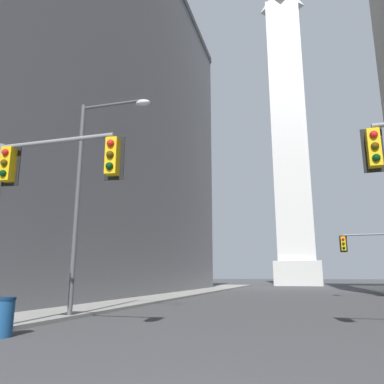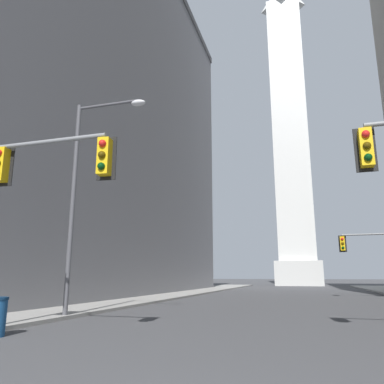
{
  "view_description": "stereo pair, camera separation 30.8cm",
  "coord_description": "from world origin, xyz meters",
  "px_view_note": "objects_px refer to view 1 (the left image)",
  "views": [
    {
      "loc": [
        0.85,
        -3.03,
        1.68
      ],
      "look_at": [
        -11.46,
        39.4,
        11.59
      ],
      "focal_mm": 35.0,
      "sensor_mm": 36.0,
      "label": 1
    },
    {
      "loc": [
        1.14,
        -2.95,
        1.68
      ],
      "look_at": [
        -11.46,
        39.4,
        11.59
      ],
      "focal_mm": 35.0,
      "sensor_mm": 36.0,
      "label": 2
    }
  ],
  "objects_px": {
    "obelisk": "(289,124)",
    "street_lamp": "(89,182)",
    "trash_bin": "(2,317)",
    "traffic_light_mid_right": "(376,249)",
    "traffic_light_near_left": "(36,184)"
  },
  "relations": [
    {
      "from": "obelisk",
      "to": "traffic_light_near_left",
      "type": "bearing_deg",
      "value": -96.37
    },
    {
      "from": "trash_bin",
      "to": "obelisk",
      "type": "bearing_deg",
      "value": 83.08
    },
    {
      "from": "obelisk",
      "to": "street_lamp",
      "type": "xyz_separation_m",
      "value": [
        -7.71,
        -56.49,
        -24.75
      ]
    },
    {
      "from": "street_lamp",
      "to": "trash_bin",
      "type": "height_order",
      "value": "street_lamp"
    },
    {
      "from": "traffic_light_near_left",
      "to": "trash_bin",
      "type": "distance_m",
      "value": 3.92
    },
    {
      "from": "traffic_light_near_left",
      "to": "trash_bin",
      "type": "relative_size",
      "value": 5.37
    },
    {
      "from": "traffic_light_mid_right",
      "to": "obelisk",
      "type": "bearing_deg",
      "value": 99.57
    },
    {
      "from": "traffic_light_mid_right",
      "to": "street_lamp",
      "type": "bearing_deg",
      "value": -127.55
    },
    {
      "from": "traffic_light_near_left",
      "to": "street_lamp",
      "type": "distance_m",
      "value": 4.6
    },
    {
      "from": "obelisk",
      "to": "street_lamp",
      "type": "distance_m",
      "value": 62.15
    },
    {
      "from": "street_lamp",
      "to": "trash_bin",
      "type": "distance_m",
      "value": 6.76
    },
    {
      "from": "street_lamp",
      "to": "trash_bin",
      "type": "xyz_separation_m",
      "value": [
        0.3,
        -4.48,
        -5.06
      ]
    },
    {
      "from": "traffic_light_near_left",
      "to": "trash_bin",
      "type": "height_order",
      "value": "traffic_light_near_left"
    },
    {
      "from": "traffic_light_near_left",
      "to": "trash_bin",
      "type": "bearing_deg",
      "value": -167.46
    },
    {
      "from": "traffic_light_near_left",
      "to": "obelisk",
      "type": "bearing_deg",
      "value": 83.63
    }
  ]
}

